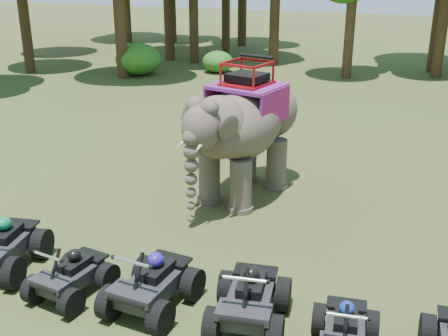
{
  "coord_description": "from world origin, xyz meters",
  "views": [
    {
      "loc": [
        3.76,
        -9.42,
        6.24
      ],
      "look_at": [
        0.0,
        1.2,
        1.9
      ],
      "focal_mm": 45.0,
      "sensor_mm": 36.0,
      "label": 1
    }
  ],
  "objects_px": {
    "atv_0": "(1,240)",
    "atv_3": "(250,292)",
    "atv_1": "(70,269)",
    "elephant": "(244,129)",
    "atv_4": "(345,325)",
    "atv_2": "(152,277)"
  },
  "relations": [
    {
      "from": "elephant",
      "to": "atv_0",
      "type": "height_order",
      "value": "elephant"
    },
    {
      "from": "atv_3",
      "to": "atv_4",
      "type": "distance_m",
      "value": 1.72
    },
    {
      "from": "elephant",
      "to": "atv_0",
      "type": "relative_size",
      "value": 2.38
    },
    {
      "from": "atv_0",
      "to": "atv_4",
      "type": "xyz_separation_m",
      "value": [
        7.1,
        -0.33,
        -0.12
      ]
    },
    {
      "from": "atv_3",
      "to": "atv_4",
      "type": "xyz_separation_m",
      "value": [
        1.7,
        -0.24,
        -0.11
      ]
    },
    {
      "from": "atv_0",
      "to": "atv_3",
      "type": "height_order",
      "value": "atv_0"
    },
    {
      "from": "elephant",
      "to": "atv_4",
      "type": "relative_size",
      "value": 2.89
    },
    {
      "from": "atv_2",
      "to": "atv_4",
      "type": "distance_m",
      "value": 3.55
    },
    {
      "from": "atv_3",
      "to": "atv_4",
      "type": "relative_size",
      "value": 1.18
    },
    {
      "from": "atv_2",
      "to": "atv_3",
      "type": "xyz_separation_m",
      "value": [
        1.85,
        0.12,
        0.01
      ]
    },
    {
      "from": "atv_4",
      "to": "atv_0",
      "type": "bearing_deg",
      "value": 171.44
    },
    {
      "from": "elephant",
      "to": "atv_2",
      "type": "height_order",
      "value": "elephant"
    },
    {
      "from": "atv_0",
      "to": "atv_3",
      "type": "relative_size",
      "value": 1.03
    },
    {
      "from": "elephant",
      "to": "atv_3",
      "type": "height_order",
      "value": "elephant"
    },
    {
      "from": "atv_2",
      "to": "atv_4",
      "type": "relative_size",
      "value": 1.18
    },
    {
      "from": "elephant",
      "to": "atv_4",
      "type": "xyz_separation_m",
      "value": [
        3.56,
        -5.73,
        -1.3
      ]
    },
    {
      "from": "atv_3",
      "to": "atv_4",
      "type": "bearing_deg",
      "value": -15.36
    },
    {
      "from": "atv_0",
      "to": "atv_1",
      "type": "bearing_deg",
      "value": -19.58
    },
    {
      "from": "atv_0",
      "to": "atv_4",
      "type": "distance_m",
      "value": 7.11
    },
    {
      "from": "atv_1",
      "to": "atv_2",
      "type": "relative_size",
      "value": 0.86
    },
    {
      "from": "elephant",
      "to": "atv_1",
      "type": "xyz_separation_m",
      "value": [
        -1.65,
        -5.76,
        -1.29
      ]
    },
    {
      "from": "atv_0",
      "to": "atv_2",
      "type": "relative_size",
      "value": 1.03
    }
  ]
}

